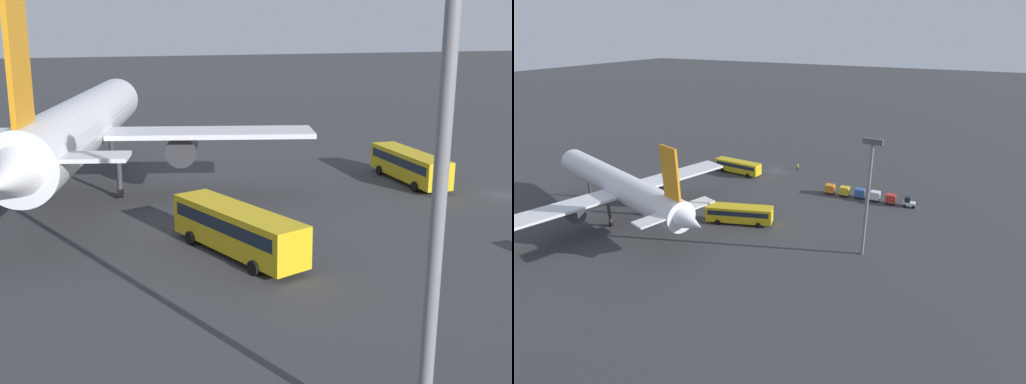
% 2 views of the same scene
% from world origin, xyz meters
% --- Properties ---
extents(ground_plane, '(600.00, 600.00, 0.00)m').
position_xyz_m(ground_plane, '(0.00, 0.00, 0.00)').
color(ground_plane, '#38383A').
extents(airplane, '(48.40, 41.80, 17.37)m').
position_xyz_m(airplane, '(13.79, 37.02, 6.53)').
color(airplane, silver).
rests_on(airplane, ground).
extents(shuttle_bus_near, '(12.19, 3.71, 3.12)m').
position_xyz_m(shuttle_bus_near, '(7.72, 5.78, 1.88)').
color(shuttle_bus_near, gold).
rests_on(shuttle_bus_near, ground).
extents(shuttle_bus_far, '(12.42, 6.40, 3.28)m').
position_xyz_m(shuttle_bus_far, '(-6.61, 28.89, 1.96)').
color(shuttle_bus_far, gold).
rests_on(shuttle_bus_far, ground).
extents(light_pole, '(2.80, 0.70, 18.77)m').
position_xyz_m(light_pole, '(-29.55, 29.50, 11.41)').
color(light_pole, slate).
rests_on(light_pole, ground).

